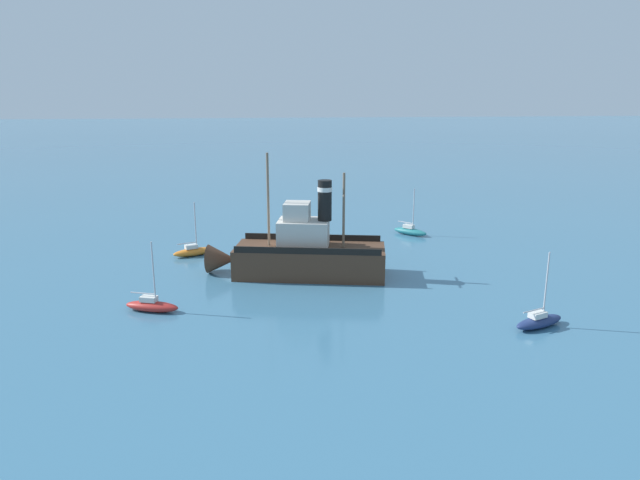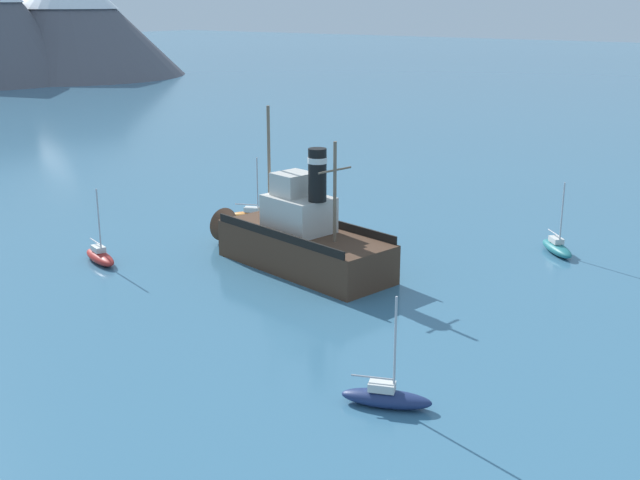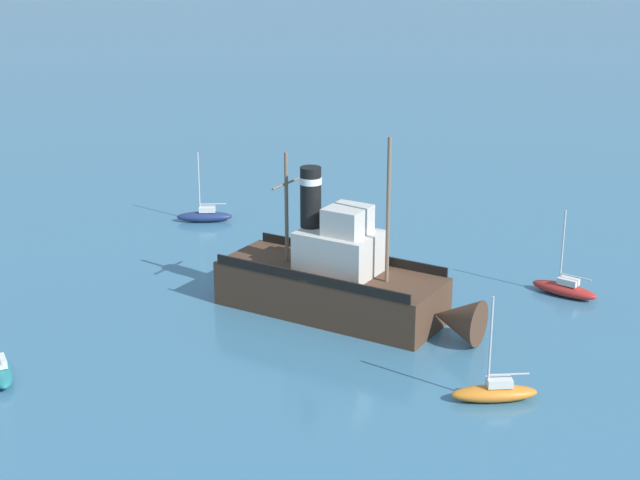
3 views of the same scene
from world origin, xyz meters
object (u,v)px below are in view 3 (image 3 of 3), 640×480
(sailboat_red, at_px, (565,288))
(sailboat_orange, at_px, (495,392))
(old_tugboat, at_px, (341,282))
(sailboat_navy, at_px, (205,216))

(sailboat_red, relative_size, sailboat_orange, 1.00)
(sailboat_red, height_order, sailboat_orange, same)
(old_tugboat, height_order, sailboat_navy, old_tugboat)
(sailboat_navy, distance_m, sailboat_orange, 30.23)
(sailboat_navy, relative_size, sailboat_red, 1.00)
(sailboat_red, distance_m, sailboat_orange, 13.65)
(sailboat_red, bearing_deg, old_tugboat, -58.84)
(old_tugboat, bearing_deg, sailboat_navy, -132.21)
(sailboat_navy, bearing_deg, sailboat_red, 76.52)
(sailboat_navy, relative_size, sailboat_orange, 1.00)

